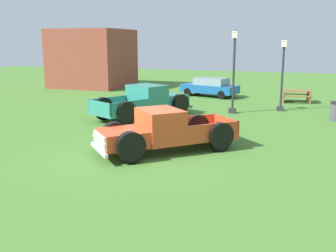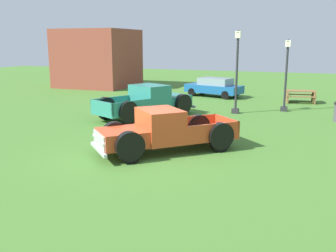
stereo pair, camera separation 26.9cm
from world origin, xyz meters
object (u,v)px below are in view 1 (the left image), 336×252
pickup_truck_foreground (159,132)px  lamp_post_near (282,74)px  pickup_truck_behind_left (148,102)px  sedan_distant_a (210,87)px  lamp_post_far (234,70)px  picnic_table (296,94)px  trash_can (336,111)px

pickup_truck_foreground → lamp_post_near: (3.46, 10.07, 1.35)m
pickup_truck_foreground → pickup_truck_behind_left: pickup_truck_behind_left is taller
sedan_distant_a → lamp_post_far: (2.67, -5.98, 1.61)m
pickup_truck_behind_left → picnic_table: (7.03, 7.71, -0.29)m
pickup_truck_behind_left → lamp_post_far: (3.90, 2.49, 1.52)m
pickup_truck_behind_left → sedan_distant_a: (1.23, 8.47, -0.09)m
pickup_truck_behind_left → sedan_distant_a: size_ratio=1.33×
pickup_truck_behind_left → sedan_distant_a: bearing=81.7°
pickup_truck_foreground → lamp_post_far: 8.67m
pickup_truck_foreground → picnic_table: size_ratio=2.38×
pickup_truck_foreground → lamp_post_far: lamp_post_far is taller
lamp_post_far → trash_can: lamp_post_far is taller
picnic_table → sedan_distant_a: bearing=172.5°
picnic_table → trash_can: trash_can is taller
trash_can → picnic_table: bearing=109.2°
lamp_post_near → lamp_post_far: bearing=-146.2°
sedan_distant_a → lamp_post_far: size_ratio=0.97×
pickup_truck_foreground → pickup_truck_behind_left: size_ratio=0.84×
sedan_distant_a → trash_can: (7.80, -6.51, -0.22)m
lamp_post_far → trash_can: (5.13, -0.53, -1.82)m
lamp_post_far → lamp_post_near: bearing=33.8°
lamp_post_far → trash_can: bearing=-5.9°
lamp_post_far → trash_can: 5.47m
lamp_post_far → trash_can: size_ratio=4.63×
lamp_post_far → picnic_table: bearing=59.0°
pickup_truck_behind_left → trash_can: 9.25m
picnic_table → trash_can: 6.09m
pickup_truck_behind_left → trash_can: pickup_truck_behind_left is taller
lamp_post_near → lamp_post_far: (-2.41, -1.61, 0.24)m
lamp_post_near → picnic_table: (0.72, 3.61, -1.58)m
pickup_truck_behind_left → lamp_post_far: 4.87m
pickup_truck_foreground → trash_can: (6.19, 7.92, -0.24)m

